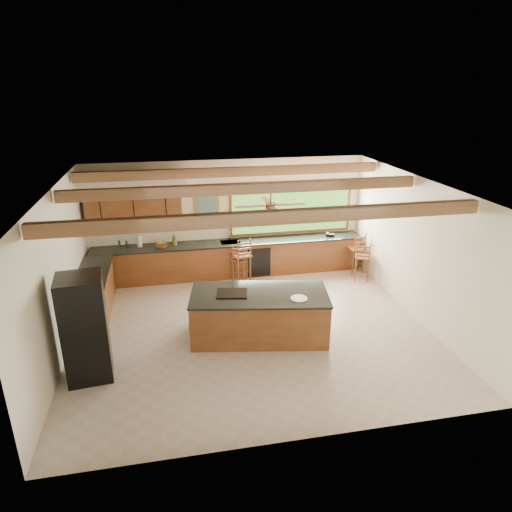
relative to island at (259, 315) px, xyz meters
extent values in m
plane|color=#C4B0A2|center=(-0.11, 0.29, -0.47)|extent=(7.20, 7.20, 0.00)
cube|color=white|center=(-0.11, 3.54, 1.03)|extent=(7.20, 0.04, 3.00)
cube|color=white|center=(-0.11, -2.96, 1.03)|extent=(7.20, 0.04, 3.00)
cube|color=white|center=(-3.71, 0.29, 1.03)|extent=(0.04, 6.50, 3.00)
cube|color=white|center=(3.49, 0.29, 1.03)|extent=(0.04, 6.50, 3.00)
cube|color=#A87954|center=(-0.11, 0.29, 2.53)|extent=(7.20, 6.50, 0.04)
cube|color=#946E4A|center=(-0.11, -1.31, 2.39)|extent=(7.10, 0.15, 0.22)
cube|color=#946E4A|center=(-0.11, 0.79, 2.39)|extent=(7.10, 0.15, 0.22)
cube|color=#946E4A|center=(-0.11, 2.59, 2.39)|extent=(7.10, 0.15, 0.22)
cube|color=brown|center=(-2.46, 3.35, 1.43)|extent=(2.30, 0.35, 0.70)
cube|color=beige|center=(-2.46, 3.28, 2.03)|extent=(2.60, 0.50, 0.48)
cylinder|color=#FFEABF|center=(-3.16, 3.28, 1.80)|extent=(0.10, 0.10, 0.01)
cylinder|color=#FFEABF|center=(-1.76, 3.28, 1.80)|extent=(0.10, 0.10, 0.01)
cube|color=#6CB23F|center=(1.59, 3.51, 1.20)|extent=(3.20, 0.04, 1.30)
cube|color=#B48E37|center=(-0.66, 3.51, 1.38)|extent=(0.64, 0.03, 0.54)
cube|color=#3B6B5A|center=(-0.66, 3.49, 1.38)|extent=(0.54, 0.01, 0.44)
cube|color=brown|center=(-0.11, 3.20, -0.03)|extent=(7.00, 0.65, 0.88)
cube|color=black|center=(-0.11, 3.20, 0.43)|extent=(7.04, 0.69, 0.04)
cube|color=brown|center=(-3.37, 1.64, -0.03)|extent=(0.65, 2.35, 0.88)
cube|color=black|center=(-3.37, 1.64, 0.43)|extent=(0.69, 2.39, 0.04)
cube|color=black|center=(0.59, 2.87, -0.05)|extent=(0.60, 0.02, 0.78)
cube|color=silver|center=(-0.11, 3.20, 0.43)|extent=(0.50, 0.38, 0.03)
cylinder|color=silver|center=(-0.11, 3.40, 0.60)|extent=(0.03, 0.03, 0.30)
cylinder|color=silver|center=(-0.11, 3.30, 0.73)|extent=(0.03, 0.20, 0.03)
cylinder|color=white|center=(-2.40, 3.29, 0.59)|extent=(0.12, 0.12, 0.29)
cylinder|color=#193816|center=(-2.89, 3.26, 0.55)|extent=(0.06, 0.06, 0.21)
cylinder|color=#193816|center=(-2.72, 3.28, 0.54)|extent=(0.05, 0.05, 0.18)
cube|color=black|center=(2.61, 3.17, 0.50)|extent=(0.26, 0.23, 0.10)
cube|color=brown|center=(0.00, 0.00, -0.02)|extent=(2.82, 1.67, 0.90)
cube|color=black|center=(0.00, 0.00, 0.45)|extent=(2.87, 1.71, 0.04)
cube|color=black|center=(-0.53, 0.09, 0.48)|extent=(0.66, 0.56, 0.02)
cylinder|color=white|center=(0.69, -0.38, 0.48)|extent=(0.33, 0.33, 0.02)
cube|color=black|center=(-3.16, -0.75, 0.47)|extent=(0.80, 0.78, 1.88)
cube|color=silver|center=(-2.79, -0.75, 0.47)|extent=(0.03, 0.05, 1.73)
cube|color=brown|center=(0.11, 2.74, 0.25)|extent=(0.51, 0.51, 0.04)
cylinder|color=brown|center=(-0.06, 2.58, -0.12)|extent=(0.04, 0.04, 0.69)
cylinder|color=brown|center=(0.27, 2.58, -0.12)|extent=(0.04, 0.04, 0.69)
cylinder|color=brown|center=(-0.06, 2.91, -0.12)|extent=(0.04, 0.04, 0.69)
cylinder|color=brown|center=(0.27, 2.91, -0.12)|extent=(0.04, 0.04, 0.69)
cube|color=brown|center=(0.06, 2.74, 0.14)|extent=(0.48, 0.48, 0.04)
cylinder|color=brown|center=(-0.08, 2.60, -0.17)|extent=(0.03, 0.03, 0.59)
cylinder|color=brown|center=(0.20, 2.60, -0.17)|extent=(0.03, 0.03, 0.59)
cylinder|color=brown|center=(-0.08, 2.89, -0.17)|extent=(0.03, 0.03, 0.59)
cylinder|color=brown|center=(0.20, 2.89, -0.17)|extent=(0.03, 0.03, 0.59)
cube|color=brown|center=(3.16, 2.20, 0.17)|extent=(0.50, 0.50, 0.04)
cylinder|color=brown|center=(3.01, 2.05, -0.16)|extent=(0.04, 0.04, 0.62)
cylinder|color=brown|center=(3.31, 2.05, -0.16)|extent=(0.04, 0.04, 0.62)
cylinder|color=brown|center=(3.01, 2.35, -0.16)|extent=(0.04, 0.04, 0.62)
cylinder|color=brown|center=(3.31, 2.35, -0.16)|extent=(0.04, 0.04, 0.62)
cube|color=brown|center=(3.19, 2.74, 0.21)|extent=(0.47, 0.47, 0.04)
cylinder|color=brown|center=(3.03, 2.58, -0.14)|extent=(0.04, 0.04, 0.66)
cylinder|color=brown|center=(3.35, 2.58, -0.14)|extent=(0.04, 0.04, 0.66)
cylinder|color=brown|center=(3.03, 2.91, -0.14)|extent=(0.04, 0.04, 0.66)
cylinder|color=brown|center=(3.35, 2.91, -0.14)|extent=(0.04, 0.04, 0.66)
camera|label=1|loc=(-1.65, -7.91, 4.34)|focal=32.00mm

